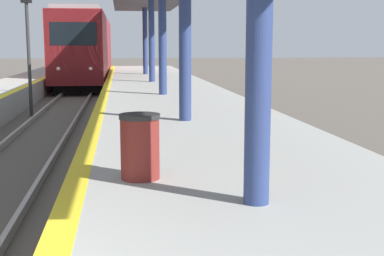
# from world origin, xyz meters

# --- Properties ---
(train) EXTENTS (2.78, 21.69, 4.49)m
(train) POSITION_xyz_m (0.00, 34.48, 2.28)
(train) COLOR black
(train) RESTS_ON ground
(signal_far) EXTENTS (0.36, 0.31, 4.87)m
(signal_far) POSITION_xyz_m (-0.98, 16.75, 3.38)
(signal_far) COLOR #2D2D2D
(signal_far) RESTS_ON ground
(trash_bin) EXTENTS (0.51, 0.51, 0.82)m
(trash_bin) POSITION_xyz_m (2.45, 3.80, 1.28)
(trash_bin) COLOR maroon
(trash_bin) RESTS_ON platform_right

